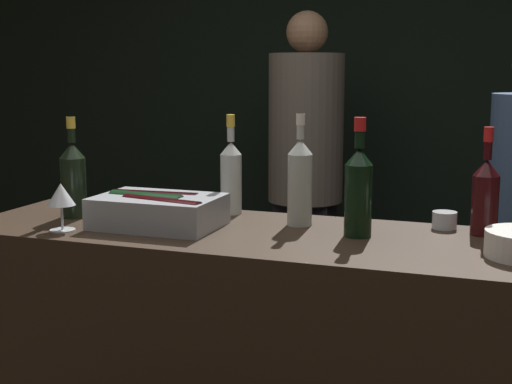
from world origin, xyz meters
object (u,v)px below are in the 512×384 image
at_px(rose_wine_bottle, 231,175).
at_px(wine_glass, 61,196).
at_px(red_wine_bottle_burgundy, 359,188).
at_px(champagne_bottle, 73,178).
at_px(white_wine_bottle, 300,180).
at_px(candle_votive, 444,220).
at_px(ice_bin_with_bottles, 157,209).
at_px(person_blond_tee, 306,168).
at_px(red_wine_bottle_tall, 485,194).

bearing_deg(rose_wine_bottle, wine_glass, -132.96).
distance_m(red_wine_bottle_burgundy, rose_wine_bottle, 0.53).
distance_m(champagne_bottle, white_wine_bottle, 0.78).
bearing_deg(candle_votive, champagne_bottle, -168.76).
height_order(candle_votive, champagne_bottle, champagne_bottle).
xyz_separation_m(candle_votive, white_wine_bottle, (-0.45, -0.11, 0.12)).
bearing_deg(ice_bin_with_bottles, person_blond_tee, 87.24).
xyz_separation_m(rose_wine_bottle, person_blond_tee, (-0.07, 1.23, -0.14)).
bearing_deg(wine_glass, person_blond_tee, 78.80).
bearing_deg(candle_votive, red_wine_bottle_burgundy, -140.38).
distance_m(wine_glass, candle_votive, 1.22).
distance_m(candle_votive, red_wine_bottle_tall, 0.16).
height_order(red_wine_bottle_burgundy, person_blond_tee, person_blond_tee).
distance_m(champagne_bottle, red_wine_bottle_tall, 1.35).
relative_size(candle_votive, champagne_bottle, 0.23).
bearing_deg(wine_glass, white_wine_bottle, 25.76).
distance_m(ice_bin_with_bottles, white_wine_bottle, 0.47).
relative_size(white_wine_bottle, person_blond_tee, 0.20).
distance_m(wine_glass, white_wine_bottle, 0.76).
bearing_deg(white_wine_bottle, champagne_bottle, -170.03).
xyz_separation_m(wine_glass, champagne_bottle, (-0.08, 0.19, 0.03)).
bearing_deg(person_blond_tee, candle_votive, 6.93).
height_order(red_wine_bottle_burgundy, white_wine_bottle, white_wine_bottle).
height_order(champagne_bottle, person_blond_tee, person_blond_tee).
height_order(red_wine_bottle_burgundy, rose_wine_bottle, red_wine_bottle_burgundy).
distance_m(ice_bin_with_bottles, red_wine_bottle_burgundy, 0.65).
height_order(ice_bin_with_bottles, candle_votive, ice_bin_with_bottles).
xyz_separation_m(red_wine_bottle_burgundy, rose_wine_bottle, (-0.49, 0.19, -0.01)).
relative_size(champagne_bottle, person_blond_tee, 0.19).
distance_m(ice_bin_with_bottles, person_blond_tee, 1.51).
xyz_separation_m(ice_bin_with_bottles, rose_wine_bottle, (0.15, 0.28, 0.08)).
relative_size(red_wine_bottle_tall, white_wine_bottle, 0.91).
height_order(rose_wine_bottle, white_wine_bottle, white_wine_bottle).
xyz_separation_m(candle_votive, person_blond_tee, (-0.80, 1.22, -0.03)).
height_order(wine_glass, champagne_bottle, champagne_bottle).
distance_m(wine_glass, rose_wine_bottle, 0.59).
bearing_deg(red_wine_bottle_burgundy, candle_votive, 39.62).
distance_m(ice_bin_with_bottles, candle_votive, 0.92).
bearing_deg(person_blond_tee, wine_glass, -37.61).
height_order(candle_votive, red_wine_bottle_tall, red_wine_bottle_tall).
relative_size(wine_glass, person_blond_tee, 0.08).
bearing_deg(red_wine_bottle_burgundy, wine_glass, -165.09).
xyz_separation_m(red_wine_bottle_tall, person_blond_tee, (-0.93, 1.27, -0.13)).
xyz_separation_m(ice_bin_with_bottles, red_wine_bottle_tall, (1.00, 0.24, 0.07)).
bearing_deg(wine_glass, red_wine_bottle_burgundy, 14.91).
relative_size(champagne_bottle, rose_wine_bottle, 0.99).
bearing_deg(white_wine_bottle, person_blond_tee, 104.91).
relative_size(red_wine_bottle_burgundy, rose_wine_bottle, 1.04).
height_order(candle_votive, red_wine_bottle_burgundy, red_wine_bottle_burgundy).
relative_size(wine_glass, champagne_bottle, 0.44).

